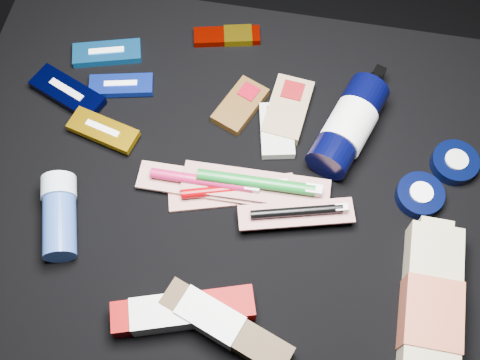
% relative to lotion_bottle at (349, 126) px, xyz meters
% --- Properties ---
extents(ground, '(3.00, 3.00, 0.00)m').
position_rel_lotion_bottle_xyz_m(ground, '(-0.18, -0.13, -0.44)').
color(ground, black).
rests_on(ground, ground).
extents(cloth_table, '(0.98, 0.78, 0.40)m').
position_rel_lotion_bottle_xyz_m(cloth_table, '(-0.18, -0.13, -0.24)').
color(cloth_table, black).
rests_on(cloth_table, ground).
extents(luna_bar_0, '(0.13, 0.08, 0.02)m').
position_rel_lotion_bottle_xyz_m(luna_bar_0, '(-0.45, 0.09, -0.03)').
color(luna_bar_0, '#125CA5').
rests_on(luna_bar_0, cloth_table).
extents(luna_bar_1, '(0.12, 0.07, 0.01)m').
position_rel_lotion_bottle_xyz_m(luna_bar_1, '(-0.41, 0.03, -0.03)').
color(luna_bar_1, '#1431BE').
rests_on(luna_bar_1, cloth_table).
extents(luna_bar_2, '(0.15, 0.10, 0.02)m').
position_rel_lotion_bottle_xyz_m(luna_bar_2, '(-0.50, -0.01, -0.02)').
color(luna_bar_2, black).
rests_on(luna_bar_2, cloth_table).
extents(luna_bar_3, '(0.13, 0.07, 0.02)m').
position_rel_lotion_bottle_xyz_m(luna_bar_3, '(-0.41, -0.07, -0.02)').
color(luna_bar_3, '#BE8606').
rests_on(luna_bar_3, cloth_table).
extents(clif_bar_0, '(0.09, 0.12, 0.02)m').
position_rel_lotion_bottle_xyz_m(clif_bar_0, '(-0.19, 0.03, -0.03)').
color(clif_bar_0, '#4B2F10').
rests_on(clif_bar_0, cloth_table).
extents(clif_bar_1, '(0.08, 0.11, 0.02)m').
position_rel_lotion_bottle_xyz_m(clif_bar_1, '(-0.12, -0.01, -0.03)').
color(clif_bar_1, beige).
rests_on(clif_bar_1, cloth_table).
extents(clif_bar_2, '(0.08, 0.13, 0.02)m').
position_rel_lotion_bottle_xyz_m(clif_bar_2, '(-0.11, 0.04, -0.03)').
color(clif_bar_2, '#8E7550').
rests_on(clif_bar_2, cloth_table).
extents(power_bar, '(0.13, 0.06, 0.02)m').
position_rel_lotion_bottle_xyz_m(power_bar, '(-0.24, 0.17, -0.03)').
color(power_bar, '#730700').
rests_on(power_bar, cloth_table).
extents(lotion_bottle, '(0.13, 0.23, 0.07)m').
position_rel_lotion_bottle_xyz_m(lotion_bottle, '(0.00, 0.00, 0.00)').
color(lotion_bottle, black).
rests_on(lotion_bottle, cloth_table).
extents(cream_tin_upper, '(0.08, 0.08, 0.02)m').
position_rel_lotion_bottle_xyz_m(cream_tin_upper, '(0.18, -0.02, -0.03)').
color(cream_tin_upper, black).
rests_on(cream_tin_upper, cloth_table).
extents(cream_tin_lower, '(0.08, 0.08, 0.02)m').
position_rel_lotion_bottle_xyz_m(cream_tin_lower, '(0.13, -0.10, -0.03)').
color(cream_tin_lower, black).
rests_on(cream_tin_lower, cloth_table).
extents(bodywash_bottle, '(0.08, 0.24, 0.05)m').
position_rel_lotion_bottle_xyz_m(bodywash_bottle, '(0.15, -0.28, -0.01)').
color(bodywash_bottle, tan).
rests_on(bodywash_bottle, cloth_table).
extents(deodorant_stick, '(0.09, 0.14, 0.06)m').
position_rel_lotion_bottle_xyz_m(deodorant_stick, '(-0.43, -0.24, -0.01)').
color(deodorant_stick, '#28468E').
rests_on(deodorant_stick, cloth_table).
extents(toothbrush_pack_0, '(0.21, 0.11, 0.02)m').
position_rel_lotion_bottle_xyz_m(toothbrush_pack_0, '(-0.17, -0.14, -0.03)').
color(toothbrush_pack_0, beige).
rests_on(toothbrush_pack_0, cloth_table).
extents(toothbrush_pack_1, '(0.22, 0.05, 0.02)m').
position_rel_lotion_bottle_xyz_m(toothbrush_pack_1, '(-0.22, -0.14, -0.02)').
color(toothbrush_pack_1, silver).
rests_on(toothbrush_pack_1, cloth_table).
extents(toothbrush_pack_2, '(0.24, 0.06, 0.03)m').
position_rel_lotion_bottle_xyz_m(toothbrush_pack_2, '(-0.13, -0.13, -0.01)').
color(toothbrush_pack_2, '#B1ABA5').
rests_on(toothbrush_pack_2, cloth_table).
extents(toothbrush_pack_3, '(0.19, 0.09, 0.02)m').
position_rel_lotion_bottle_xyz_m(toothbrush_pack_3, '(-0.06, -0.17, -0.01)').
color(toothbrush_pack_3, '#BCB1AE').
rests_on(toothbrush_pack_3, cloth_table).
extents(toothpaste_carton_red, '(0.21, 0.11, 0.04)m').
position_rel_lotion_bottle_xyz_m(toothpaste_carton_red, '(-0.22, -0.36, -0.02)').
color(toothpaste_carton_red, '#790000').
rests_on(toothpaste_carton_red, cloth_table).
extents(toothpaste_carton_green, '(0.21, 0.11, 0.04)m').
position_rel_lotion_bottle_xyz_m(toothpaste_carton_green, '(-0.15, -0.36, -0.01)').
color(toothpaste_carton_green, '#342310').
rests_on(toothpaste_carton_green, cloth_table).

